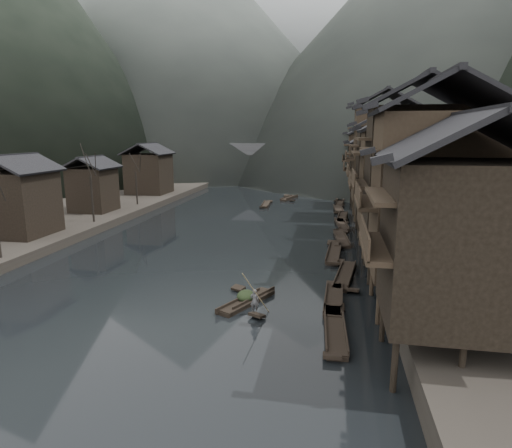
# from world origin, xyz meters

# --- Properties ---
(water) EXTENTS (300.00, 300.00, 0.00)m
(water) POSITION_xyz_m (0.00, 0.00, 0.00)
(water) COLOR black
(water) RESTS_ON ground
(right_bank) EXTENTS (40.00, 200.00, 1.80)m
(right_bank) POSITION_xyz_m (35.00, 40.00, 0.90)
(right_bank) COLOR #2D2823
(right_bank) RESTS_ON ground
(left_bank) EXTENTS (40.00, 200.00, 1.20)m
(left_bank) POSITION_xyz_m (-35.00, 40.00, 0.60)
(left_bank) COLOR #2D2823
(left_bank) RESTS_ON ground
(stilt_houses) EXTENTS (9.00, 67.60, 16.93)m
(stilt_houses) POSITION_xyz_m (17.28, 18.94, 8.95)
(stilt_houses) COLOR black
(stilt_houses) RESTS_ON ground
(left_houses) EXTENTS (8.10, 53.20, 8.73)m
(left_houses) POSITION_xyz_m (-20.50, 20.12, 5.66)
(left_houses) COLOR black
(left_houses) RESTS_ON left_bank
(bare_trees) EXTENTS (3.87, 43.28, 7.74)m
(bare_trees) POSITION_xyz_m (-17.00, 9.13, 6.70)
(bare_trees) COLOR black
(bare_trees) RESTS_ON left_bank
(moored_sampans) EXTENTS (2.72, 59.42, 0.47)m
(moored_sampans) POSITION_xyz_m (12.16, 20.78, 0.20)
(moored_sampans) COLOR black
(moored_sampans) RESTS_ON water
(midriver_boats) EXTENTS (4.96, 24.37, 0.45)m
(midriver_boats) POSITION_xyz_m (2.43, 46.45, 0.20)
(midriver_boats) COLOR black
(midriver_boats) RESTS_ON water
(stone_bridge) EXTENTS (40.00, 6.00, 9.00)m
(stone_bridge) POSITION_xyz_m (-0.00, 72.00, 5.11)
(stone_bridge) COLOR #4C4C4F
(stone_bridge) RESTS_ON ground
(hills) EXTENTS (320.00, 380.00, 116.50)m
(hills) POSITION_xyz_m (5.29, 168.16, 52.54)
(hills) COLOR black
(hills) RESTS_ON ground
(hero_sampan) EXTENTS (3.29, 5.40, 0.44)m
(hero_sampan) POSITION_xyz_m (5.80, -1.71, 0.20)
(hero_sampan) COLOR black
(hero_sampan) RESTS_ON water
(cargo_heap) EXTENTS (1.22, 1.60, 0.73)m
(cargo_heap) POSITION_xyz_m (5.68, -1.49, 0.81)
(cargo_heap) COLOR black
(cargo_heap) RESTS_ON hero_sampan
(boatman) EXTENTS (0.57, 0.38, 1.53)m
(boatman) POSITION_xyz_m (6.65, -3.46, 1.21)
(boatman) COLOR #565659
(boatman) RESTS_ON hero_sampan
(bamboo_pole) EXTENTS (1.67, 1.83, 3.46)m
(bamboo_pole) POSITION_xyz_m (6.85, -3.46, 3.70)
(bamboo_pole) COLOR #8C7A51
(bamboo_pole) RESTS_ON boatman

